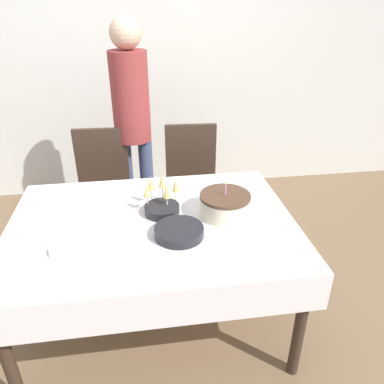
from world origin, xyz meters
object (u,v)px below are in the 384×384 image
at_px(birthday_cake, 225,205).
at_px(plate_stack_dessert, 162,210).
at_px(dining_chair_far_right, 192,181).
at_px(dining_chair_far_left, 103,187).
at_px(person_standing, 132,113).
at_px(champagne_tray, 161,194).
at_px(plate_stack_main, 179,232).

distance_m(birthday_cake, plate_stack_dessert, 0.36).
xyz_separation_m(dining_chair_far_right, birthday_cake, (0.06, -0.86, 0.27)).
bearing_deg(plate_stack_dessert, dining_chair_far_right, 70.11).
bearing_deg(birthday_cake, dining_chair_far_left, 131.07).
relative_size(dining_chair_far_left, person_standing, 0.56).
bearing_deg(plate_stack_dessert, person_standing, 98.44).
bearing_deg(dining_chair_far_left, plate_stack_dessert, -63.23).
bearing_deg(champagne_tray, person_standing, 99.14).
relative_size(dining_chair_far_right, plate_stack_dessert, 4.82).
xyz_separation_m(birthday_cake, person_standing, (-0.49, 1.05, 0.25)).
distance_m(dining_chair_far_left, plate_stack_main, 1.16).
bearing_deg(dining_chair_far_left, dining_chair_far_right, -0.00).
relative_size(champagne_tray, plate_stack_dessert, 1.42).
bearing_deg(birthday_cake, champagne_tray, 157.86).
xyz_separation_m(plate_stack_main, plate_stack_dessert, (-0.07, 0.24, -0.00)).
height_order(dining_chair_far_left, plate_stack_main, dining_chair_far_left).
bearing_deg(dining_chair_far_left, birthday_cake, -48.93).
relative_size(dining_chair_far_left, champagne_tray, 3.39).
height_order(birthday_cake, plate_stack_main, birthday_cake).
distance_m(dining_chair_far_left, plate_stack_dessert, 0.92).
height_order(birthday_cake, champagne_tray, birthday_cake).
bearing_deg(person_standing, birthday_cake, -64.77).
xyz_separation_m(dining_chair_far_left, birthday_cake, (0.75, -0.86, 0.27)).
bearing_deg(person_standing, plate_stack_main, -79.99).
xyz_separation_m(dining_chair_far_right, person_standing, (-0.43, 0.19, 0.52)).
relative_size(plate_stack_main, person_standing, 0.15).
bearing_deg(dining_chair_far_right, person_standing, 156.53).
bearing_deg(champagne_tray, plate_stack_dessert, -89.91).
bearing_deg(person_standing, dining_chair_far_left, -143.59).
relative_size(champagne_tray, person_standing, 0.16).
distance_m(plate_stack_dessert, person_standing, 1.03).
bearing_deg(birthday_cake, dining_chair_far_right, 93.99).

